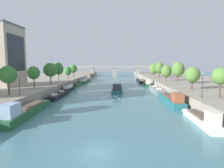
# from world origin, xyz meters

# --- Properties ---
(ground_plane) EXTENTS (400.00, 400.00, 0.00)m
(ground_plane) POSITION_xyz_m (0.00, 0.00, 0.00)
(ground_plane) COLOR teal
(quay_left) EXTENTS (36.00, 170.00, 2.51)m
(quay_left) POSITION_xyz_m (-34.45, 55.00, 1.26)
(quay_left) COLOR gray
(quay_left) RESTS_ON ground
(quay_right) EXTENTS (36.00, 170.00, 2.51)m
(quay_right) POSITION_xyz_m (34.45, 55.00, 1.26)
(quay_right) COLOR gray
(quay_right) RESTS_ON ground
(barge_midriver) EXTENTS (3.51, 17.85, 2.89)m
(barge_midriver) POSITION_xyz_m (1.89, 42.86, 0.85)
(barge_midriver) COLOR #23666B
(barge_midriver) RESTS_ON ground
(wake_behind_barge) EXTENTS (5.60, 5.89, 0.03)m
(wake_behind_barge) POSITION_xyz_m (-0.02, 30.89, 0.01)
(wake_behind_barge) COLOR silver
(wake_behind_barge) RESTS_ON ground
(moored_boat_left_far) EXTENTS (3.17, 16.26, 3.29)m
(moored_boat_left_far) POSITION_xyz_m (-13.92, 12.28, 1.00)
(moored_boat_left_far) COLOR #235633
(moored_boat_left_far) RESTS_ON ground
(moored_boat_left_second) EXTENTS (2.37, 13.17, 2.23)m
(moored_boat_left_second) POSITION_xyz_m (-14.10, 30.55, 0.59)
(moored_boat_left_second) COLOR black
(moored_boat_left_second) RESTS_ON ground
(moored_boat_left_end) EXTENTS (2.11, 10.20, 2.41)m
(moored_boat_left_end) POSITION_xyz_m (-14.78, 42.94, 1.00)
(moored_boat_left_end) COLOR black
(moored_boat_left_end) RESTS_ON ground
(moored_boat_left_near) EXTENTS (2.01, 11.57, 2.29)m
(moored_boat_left_near) POSITION_xyz_m (-14.82, 56.63, 0.63)
(moored_boat_left_near) COLOR #235633
(moored_boat_left_near) RESTS_ON ground
(moored_boat_left_gap_after) EXTENTS (3.10, 16.30, 2.68)m
(moored_boat_left_gap_after) POSITION_xyz_m (-14.55, 70.90, 1.12)
(moored_boat_left_gap_after) COLOR #235633
(moored_boat_left_gap_after) RESTS_ON ground
(moored_boat_left_midway) EXTENTS (2.55, 11.33, 3.50)m
(moored_boat_left_midway) POSITION_xyz_m (-14.44, 85.73, 1.02)
(moored_boat_left_midway) COLOR gray
(moored_boat_left_midway) RESTS_ON ground
(moored_boat_right_lone) EXTENTS (2.14, 11.29, 2.87)m
(moored_boat_right_lone) POSITION_xyz_m (14.75, 9.17, 0.84)
(moored_boat_right_lone) COLOR silver
(moored_boat_right_lone) RESTS_ON ground
(moored_boat_right_gap_after) EXTENTS (2.80, 15.55, 3.13)m
(moored_boat_right_gap_after) POSITION_xyz_m (14.47, 23.78, 0.95)
(moored_boat_right_gap_after) COLOR #23666B
(moored_boat_right_gap_after) RESTS_ON ground
(moored_boat_right_end) EXTENTS (2.77, 14.16, 2.44)m
(moored_boat_right_end) POSITION_xyz_m (14.78, 41.38, 0.70)
(moored_boat_right_end) COLOR gray
(moored_boat_right_end) RESTS_ON ground
(moored_boat_right_far) EXTENTS (2.36, 11.34, 3.24)m
(moored_boat_right_far) POSITION_xyz_m (14.24, 56.50, 0.98)
(moored_boat_right_far) COLOR #235633
(moored_boat_right_far) RESTS_ON ground
(moored_boat_right_downstream) EXTENTS (3.37, 16.60, 2.27)m
(moored_boat_right_downstream) POSITION_xyz_m (13.96, 73.70, 0.61)
(moored_boat_right_downstream) COLOR black
(moored_boat_right_downstream) RESTS_ON ground
(tree_left_end_of_row) EXTENTS (3.53, 3.53, 6.19)m
(tree_left_end_of_row) POSITION_xyz_m (-21.14, 19.68, 6.80)
(tree_left_end_of_row) COLOR brown
(tree_left_end_of_row) RESTS_ON quay_left
(tree_left_far) EXTENTS (3.25, 3.25, 5.99)m
(tree_left_far) POSITION_xyz_m (-20.68, 30.29, 6.69)
(tree_left_far) COLOR brown
(tree_left_far) RESTS_ON quay_left
(tree_left_past_mid) EXTENTS (4.50, 4.50, 6.98)m
(tree_left_past_mid) POSITION_xyz_m (-20.28, 41.46, 7.16)
(tree_left_past_mid) COLOR brown
(tree_left_past_mid) RESTS_ON quay_left
(tree_left_nearest) EXTENTS (3.89, 3.89, 7.20)m
(tree_left_nearest) POSITION_xyz_m (-21.14, 52.07, 7.30)
(tree_left_nearest) COLOR brown
(tree_left_nearest) RESTS_ON quay_left
(tree_left_by_lamp) EXTENTS (3.23, 3.23, 5.41)m
(tree_left_by_lamp) POSITION_xyz_m (-20.28, 62.45, 5.97)
(tree_left_by_lamp) COLOR brown
(tree_left_by_lamp) RESTS_ON quay_left
(tree_left_midway) EXTENTS (3.77, 3.77, 6.32)m
(tree_left_midway) POSITION_xyz_m (-20.70, 74.15, 6.69)
(tree_left_midway) COLOR brown
(tree_left_midway) RESTS_ON quay_left
(tree_right_far) EXTENTS (3.33, 3.33, 5.94)m
(tree_right_far) POSITION_xyz_m (21.79, 17.42, 6.75)
(tree_right_far) COLOR brown
(tree_right_far) RESTS_ON quay_right
(tree_right_past_mid) EXTENTS (3.80, 3.80, 5.91)m
(tree_right_past_mid) POSITION_xyz_m (21.24, 29.12, 6.35)
(tree_right_past_mid) COLOR brown
(tree_right_past_mid) RESTS_ON quay_right
(tree_right_by_lamp) EXTENTS (4.02, 4.02, 7.25)m
(tree_right_by_lamp) POSITION_xyz_m (21.64, 41.41, 7.38)
(tree_right_by_lamp) COLOR brown
(tree_right_by_lamp) RESTS_ON quay_right
(tree_right_midway) EXTENTS (4.09, 4.09, 6.18)m
(tree_right_midway) POSITION_xyz_m (21.09, 53.16, 6.31)
(tree_right_midway) COLOR brown
(tree_right_midway) RESTS_ON quay_right
(tree_right_third) EXTENTS (4.01, 4.01, 7.42)m
(tree_right_third) POSITION_xyz_m (21.58, 67.21, 7.32)
(tree_right_third) COLOR brown
(tree_right_third) RESTS_ON quay_right
(tree_right_nearest) EXTENTS (4.71, 4.71, 7.06)m
(tree_right_nearest) POSITION_xyz_m (21.52, 79.98, 6.58)
(tree_right_nearest) COLOR brown
(tree_right_nearest) RESTS_ON quay_right
(lamppost_left_bank) EXTENTS (0.28, 0.28, 4.44)m
(lamppost_left_bank) POSITION_xyz_m (-18.62, 19.33, 4.95)
(lamppost_left_bank) COLOR black
(lamppost_left_bank) RESTS_ON quay_left
(lamppost_right_bank) EXTENTS (0.28, 0.28, 4.82)m
(lamppost_right_bank) POSITION_xyz_m (18.60, 17.83, 5.15)
(lamppost_right_bank) COLOR black
(lamppost_right_bank) RESTS_ON quay_right
(building_left_far_end) EXTENTS (10.51, 11.59, 18.27)m
(building_left_far_end) POSITION_xyz_m (-33.26, 35.80, 11.66)
(building_left_far_end) COLOR #B2A38E
(building_left_far_end) RESTS_ON quay_left
(bridge_far) EXTENTS (56.91, 4.40, 7.85)m
(bridge_far) POSITION_xyz_m (0.00, 112.81, 4.92)
(bridge_far) COLOR gray
(bridge_far) RESTS_ON ground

